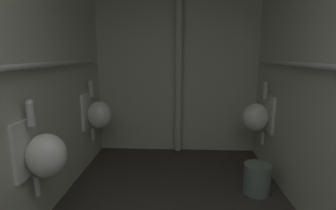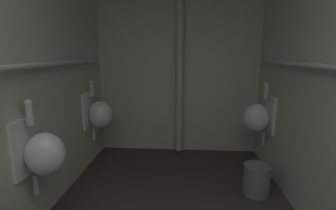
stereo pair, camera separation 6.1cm
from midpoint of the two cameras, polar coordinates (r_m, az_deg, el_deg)
The scene contains 9 objects.
wall_left at distance 2.14m, azimuth -30.95°, elevation 6.29°, with size 0.06×3.75×2.54m, color beige.
wall_back at distance 3.60m, azimuth 2.80°, elevation 9.42°, with size 2.35×0.06×2.54m, color beige.
urinal_left_mid at distance 2.16m, azimuth -25.57°, elevation -9.67°, with size 0.32×0.30×0.76m.
urinal_left_far at distance 3.27m, azimuth -14.75°, elevation -1.90°, with size 0.32×0.30×0.76m.
urinal_right_mid at distance 3.19m, azimuth 20.11°, elevation -2.57°, with size 0.32×0.30×0.76m.
supply_pipe_left at distance 2.07m, azimuth -29.38°, elevation 7.39°, with size 0.06×3.02×0.06m.
supply_pipe_right at distance 1.98m, azimuth 33.85°, elevation 6.80°, with size 0.06×2.97×0.06m.
standpipe_back_wall at distance 3.49m, azimuth 3.16°, elevation 9.35°, with size 0.10×0.10×2.49m, color beige.
waste_bin at distance 2.83m, azimuth 19.81°, elevation -15.45°, with size 0.27×0.27×0.31m, color slate.
Camera 2 is at (0.11, 0.06, 1.41)m, focal length 27.22 mm.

